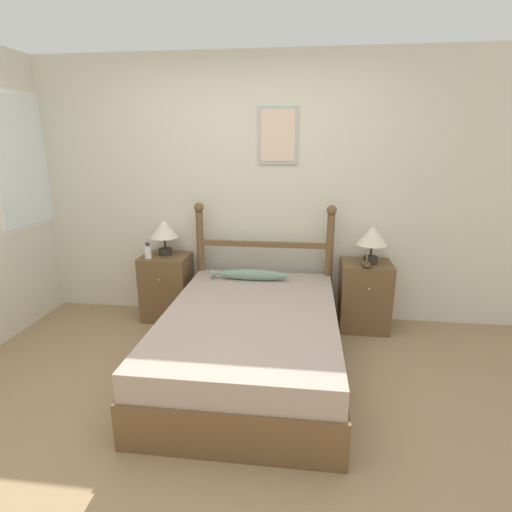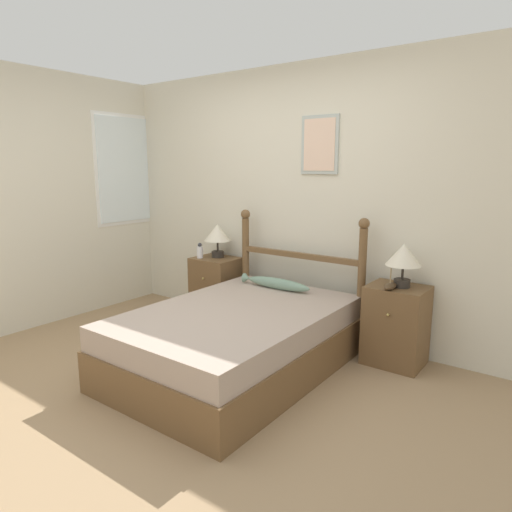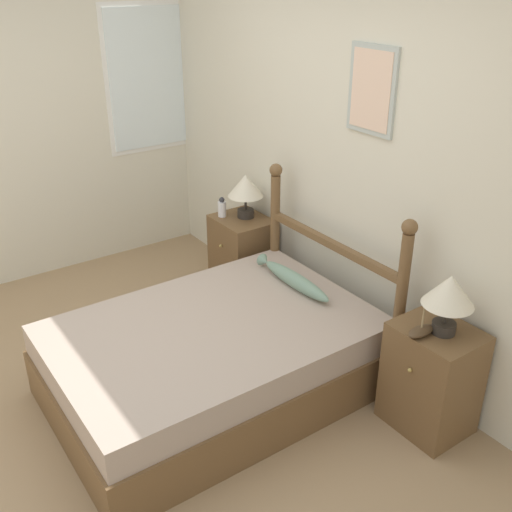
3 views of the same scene
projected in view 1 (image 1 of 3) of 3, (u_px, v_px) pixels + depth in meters
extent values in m
plane|color=#9E7F5B|center=(213.00, 417.00, 2.63)|extent=(16.00, 16.00, 0.00)
cube|color=beige|center=(249.00, 192.00, 3.93)|extent=(6.40, 0.06, 2.55)
cube|color=#ADB7B2|center=(278.00, 136.00, 3.71)|extent=(0.37, 0.02, 0.52)
cube|color=beige|center=(278.00, 136.00, 3.70)|extent=(0.31, 0.01, 0.46)
cube|color=white|center=(24.00, 162.00, 3.77)|extent=(0.01, 0.86, 1.26)
cube|color=white|center=(25.00, 162.00, 3.77)|extent=(0.01, 0.78, 1.18)
cube|color=brown|center=(251.00, 351.00, 3.14)|extent=(1.34, 1.96, 0.31)
cube|color=tan|center=(251.00, 322.00, 3.08)|extent=(1.30, 1.92, 0.19)
cylinder|color=brown|center=(201.00, 266.00, 4.01)|extent=(0.07, 0.07, 1.10)
sphere|color=brown|center=(199.00, 207.00, 3.85)|extent=(0.09, 0.09, 0.09)
cylinder|color=brown|center=(329.00, 270.00, 3.86)|extent=(0.07, 0.07, 1.10)
sphere|color=brown|center=(332.00, 210.00, 3.70)|extent=(0.09, 0.09, 0.09)
cube|color=brown|center=(264.00, 244.00, 3.87)|extent=(1.27, 0.05, 0.05)
cube|color=brown|center=(167.00, 287.00, 4.05)|extent=(0.46, 0.38, 0.66)
sphere|color=tan|center=(159.00, 280.00, 3.81)|extent=(0.02, 0.02, 0.02)
cube|color=brown|center=(364.00, 296.00, 3.81)|extent=(0.46, 0.38, 0.66)
sphere|color=tan|center=(369.00, 289.00, 3.58)|extent=(0.02, 0.02, 0.02)
cylinder|color=#2D2823|center=(165.00, 251.00, 3.99)|extent=(0.13, 0.13, 0.06)
cylinder|color=#2D2823|center=(165.00, 243.00, 3.96)|extent=(0.02, 0.02, 0.11)
cone|color=beige|center=(164.00, 229.00, 3.92)|extent=(0.28, 0.28, 0.17)
cylinder|color=#2D2823|center=(370.00, 260.00, 3.71)|extent=(0.13, 0.13, 0.06)
cylinder|color=#2D2823|center=(371.00, 250.00, 3.68)|extent=(0.02, 0.02, 0.11)
cone|color=beige|center=(372.00, 235.00, 3.64)|extent=(0.28, 0.28, 0.17)
cylinder|color=white|center=(148.00, 252.00, 3.85)|extent=(0.07, 0.07, 0.12)
sphere|color=#333338|center=(147.00, 244.00, 3.83)|extent=(0.04, 0.04, 0.04)
ellipsoid|color=#4C3823|center=(366.00, 264.00, 3.60)|extent=(0.08, 0.18, 0.05)
cylinder|color=#997F56|center=(367.00, 255.00, 3.58)|extent=(0.01, 0.01, 0.12)
ellipsoid|color=gray|center=(253.00, 275.00, 3.72)|extent=(0.67, 0.10, 0.10)
cone|color=gray|center=(215.00, 273.00, 3.76)|extent=(0.06, 0.09, 0.09)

